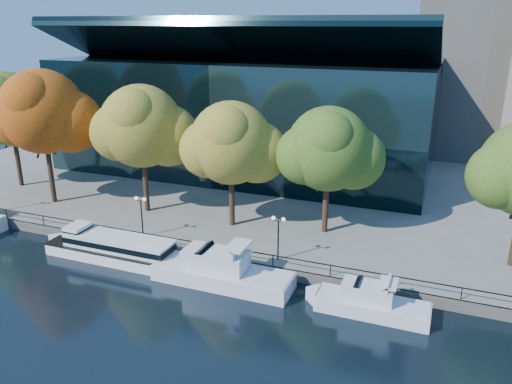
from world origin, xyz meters
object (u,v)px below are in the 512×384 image
at_px(tree_2, 143,128).
at_px(tree_4, 330,151).
at_px(tree_3, 232,145).
at_px(tree_1, 43,114).
at_px(lamp_1, 141,207).
at_px(cruiser_near, 217,270).
at_px(tree_0, 11,111).
at_px(tour_boat, 112,247).
at_px(lamp_2, 278,228).
at_px(cruiser_far, 367,301).

xyz_separation_m(tree_2, tree_4, (19.62, 1.43, -0.98)).
height_order(tree_3, tree_4, tree_3).
bearing_deg(tree_1, tree_3, 3.09).
bearing_deg(lamp_1, cruiser_near, -22.32).
bearing_deg(tree_0, cruiser_near, -19.82).
height_order(tour_boat, tree_2, tree_2).
height_order(tour_boat, lamp_1, lamp_1).
bearing_deg(tree_4, tree_0, 179.42).
bearing_deg(tree_0, tree_4, -0.58).
bearing_deg(tree_3, lamp_2, -40.28).
relative_size(tree_0, tree_3, 1.12).
distance_m(tree_1, tree_4, 31.45).
distance_m(cruiser_near, tree_0, 36.46).
bearing_deg(tree_0, lamp_1, -18.74).
bearing_deg(tree_2, cruiser_near, -37.54).
bearing_deg(lamp_1, tree_4, 24.70).
height_order(tree_1, lamp_1, tree_1).
relative_size(cruiser_near, tree_4, 1.06).
height_order(cruiser_near, tree_4, tree_4).
height_order(tree_0, tree_4, tree_0).
distance_m(tree_0, tree_2, 20.07).
relative_size(tree_0, lamp_2, 3.52).
bearing_deg(tree_4, tree_2, -175.83).
bearing_deg(tree_0, tour_boat, -27.18).
distance_m(tour_boat, cruiser_near, 10.98).
height_order(cruiser_near, lamp_1, lamp_1).
distance_m(cruiser_far, tree_0, 48.11).
bearing_deg(tree_3, tree_0, 175.96).
xyz_separation_m(tree_1, tree_2, (11.63, 1.50, -1.02)).
distance_m(cruiser_near, lamp_1, 11.02).
height_order(tree_1, tree_4, tree_1).
bearing_deg(cruiser_near, tree_2, 142.46).
distance_m(tour_boat, tree_3, 14.82).
bearing_deg(cruiser_far, lamp_1, 169.69).
distance_m(tree_0, tree_4, 39.63).
distance_m(tree_3, lamp_2, 10.44).
relative_size(tree_3, lamp_2, 3.15).
height_order(tour_boat, tree_0, tree_0).
bearing_deg(tree_0, cruiser_far, -14.70).
xyz_separation_m(tour_boat, tree_3, (8.16, 9.25, 8.22)).
bearing_deg(tree_4, cruiser_far, -62.54).
bearing_deg(cruiser_near, tree_0, 160.18).
xyz_separation_m(cruiser_near, lamp_2, (3.99, 4.05, 2.80)).
height_order(tree_2, lamp_2, tree_2).
distance_m(cruiser_far, lamp_1, 22.88).
bearing_deg(tree_1, tour_boat, -30.24).
bearing_deg(lamp_1, tour_boat, -107.56).
bearing_deg(lamp_2, lamp_1, 180.00).
bearing_deg(cruiser_near, tour_boat, 177.08).
height_order(cruiser_near, cruiser_far, cruiser_near).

